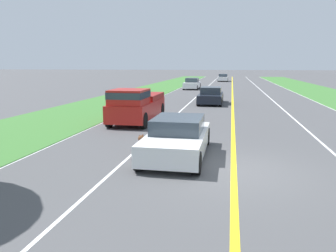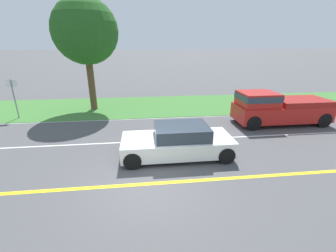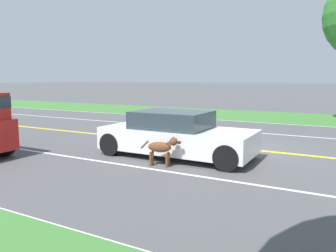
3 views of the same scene
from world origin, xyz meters
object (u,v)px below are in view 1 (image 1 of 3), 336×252
car_trailing_near (211,96)px  car_trailing_far (223,78)px  ego_car (178,138)px  car_trailing_mid (192,84)px  dog (142,141)px  pickup_truck (136,105)px

car_trailing_near → car_trailing_far: size_ratio=0.98×
ego_car → car_trailing_mid: car_trailing_mid is taller
dog → car_trailing_far: size_ratio=0.24×
ego_car → car_trailing_far: 53.32m
ego_car → car_trailing_far: (-0.14, -53.32, 0.03)m
pickup_truck → car_trailing_near: bearing=-109.8°
pickup_truck → car_trailing_far: size_ratio=1.12×
ego_car → car_trailing_far: bearing=-90.2°
ego_car → dog: 1.24m
dog → car_trailing_mid: size_ratio=0.23×
pickup_truck → car_trailing_far: pickup_truck is taller
ego_car → car_trailing_near: car_trailing_near is taller
dog → ego_car: bearing=179.8°
dog → car_trailing_mid: bearing=-97.2°
ego_car → car_trailing_mid: (3.29, -31.98, 0.03)m
dog → car_trailing_mid: 32.28m
ego_car → car_trailing_mid: size_ratio=0.93×
ego_car → car_trailing_far: size_ratio=0.95×
ego_car → dog: size_ratio=4.03×
pickup_truck → car_trailing_mid: pickup_truck is taller
ego_car → pickup_truck: 7.13m
car_trailing_near → car_trailing_far: bearing=-90.0°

